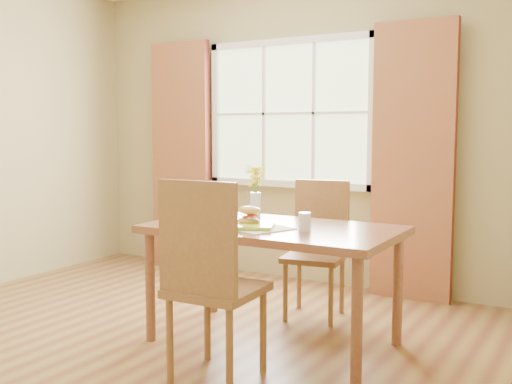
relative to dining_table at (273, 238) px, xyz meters
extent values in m
cube|color=olive|center=(-0.69, -0.34, -0.69)|extent=(4.20, 3.80, 0.02)
cube|color=tan|center=(-0.69, 1.57, 0.67)|extent=(4.20, 0.02, 2.70)
cube|color=beige|center=(-0.69, 1.54, 0.82)|extent=(1.50, 0.02, 1.20)
cube|color=white|center=(-0.69, 1.51, 1.45)|extent=(1.62, 0.04, 0.06)
cube|color=white|center=(-0.69, 1.51, 0.19)|extent=(1.62, 0.04, 0.06)
cube|color=white|center=(-1.47, 1.51, 0.82)|extent=(0.06, 0.04, 1.32)
cube|color=white|center=(0.09, 1.51, 0.82)|extent=(0.06, 0.04, 1.32)
cube|color=white|center=(-0.69, 1.52, 0.82)|extent=(1.50, 0.03, 0.02)
cube|color=maroon|center=(-1.84, 1.44, 0.42)|extent=(0.65, 0.08, 2.20)
cube|color=maroon|center=(0.46, 1.44, 0.42)|extent=(0.65, 0.08, 2.20)
cube|color=brown|center=(0.00, 0.00, 0.05)|extent=(1.56, 0.89, 0.05)
cylinder|color=brown|center=(-0.70, -0.37, -0.32)|extent=(0.06, 0.06, 0.71)
cylinder|color=brown|center=(0.70, -0.35, -0.32)|extent=(0.06, 0.06, 0.71)
cylinder|color=brown|center=(-0.70, 0.35, -0.32)|extent=(0.06, 0.06, 0.71)
cylinder|color=brown|center=(0.70, 0.37, -0.32)|extent=(0.06, 0.06, 0.71)
cube|color=brown|center=(0.00, -0.62, -0.19)|extent=(0.48, 0.48, 0.04)
cube|color=brown|center=(0.01, -0.83, 0.13)|extent=(0.46, 0.06, 0.59)
cylinder|color=brown|center=(-0.18, -0.81, -0.44)|extent=(0.04, 0.04, 0.47)
cylinder|color=brown|center=(0.19, -0.80, -0.44)|extent=(0.04, 0.04, 0.47)
cylinder|color=brown|center=(-0.19, -0.44, -0.44)|extent=(0.04, 0.04, 0.47)
cylinder|color=brown|center=(0.18, -0.43, -0.44)|extent=(0.04, 0.04, 0.47)
cube|color=brown|center=(0.00, 0.62, -0.24)|extent=(0.47, 0.47, 0.04)
cube|color=brown|center=(-0.03, 0.80, 0.04)|extent=(0.41, 0.10, 0.53)
cylinder|color=brown|center=(-0.14, 0.43, -0.47)|extent=(0.04, 0.04, 0.42)
cylinder|color=brown|center=(0.19, 0.48, -0.47)|extent=(0.04, 0.04, 0.42)
cylinder|color=brown|center=(-0.19, 0.76, -0.47)|extent=(0.04, 0.04, 0.42)
cylinder|color=brown|center=(0.14, 0.81, -0.47)|extent=(0.04, 0.04, 0.42)
cube|color=silver|center=(-0.07, -0.12, 0.08)|extent=(0.54, 0.47, 0.01)
cube|color=#C4DE37|center=(-0.06, -0.16, 0.09)|extent=(0.33, 0.33, 0.01)
ellipsoid|color=#E3A54D|center=(-0.11, -0.11, 0.12)|extent=(0.16, 0.12, 0.04)
ellipsoid|color=#4C8C2D|center=(-0.07, -0.13, 0.13)|extent=(0.08, 0.06, 0.01)
cylinder|color=red|center=(-0.11, -0.11, 0.15)|extent=(0.08, 0.08, 0.01)
cylinder|color=red|center=(-0.08, -0.11, 0.15)|extent=(0.07, 0.07, 0.01)
ellipsoid|color=#E3A54D|center=(-0.10, -0.11, 0.18)|extent=(0.16, 0.12, 0.05)
cylinder|color=silver|center=(0.26, -0.07, 0.13)|extent=(0.07, 0.07, 0.11)
cylinder|color=silver|center=(0.26, -0.07, 0.12)|extent=(0.06, 0.06, 0.09)
cylinder|color=silver|center=(-0.26, 0.23, 0.17)|extent=(0.07, 0.07, 0.18)
cylinder|color=silver|center=(-0.26, 0.23, 0.12)|extent=(0.06, 0.06, 0.09)
cylinder|color=#3D7028|center=(-0.26, 0.23, 0.24)|extent=(0.01, 0.01, 0.33)
cylinder|color=#3D7028|center=(-0.25, 0.22, 0.21)|extent=(0.01, 0.01, 0.27)
cylinder|color=#3D7028|center=(-0.27, 0.24, 0.20)|extent=(0.01, 0.01, 0.23)
cylinder|color=#3D7028|center=(-0.25, 0.23, 0.23)|extent=(0.01, 0.01, 0.30)
camera|label=1|loc=(1.80, -3.24, 0.68)|focal=42.00mm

